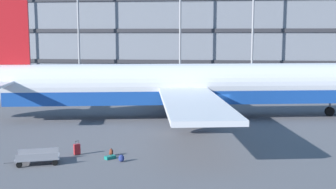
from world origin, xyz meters
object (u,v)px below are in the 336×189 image
Objects in this scene: suitcase_orange at (77,149)px; suitcase_laid_flat at (110,157)px; airliner at (187,86)px; backpack_black at (121,158)px; backpack_navy at (111,152)px; baggage_cart at (38,157)px.

suitcase_laid_flat is (2.39, -0.64, -0.30)m from suitcase_orange.
airliner reaches higher than suitcase_laid_flat.
suitcase_orange is at bearing 159.57° from backpack_black.
airliner is 78.90× the size of backpack_navy.
airliner is 56.18× the size of suitcase_laid_flat.
suitcase_orange is 2.83m from baggage_cart.
airliner is 12.62× the size of baggage_cart.
suitcase_orange is 0.29× the size of baggage_cart.
backpack_navy is (-0.11, 0.70, 0.13)m from suitcase_laid_flat.
airliner is at bearing 64.60° from suitcase_orange.
suitcase_orange reaches higher than backpack_black.
airliner is at bearing 77.77° from backpack_black.
baggage_cart is at bearing -117.55° from airliner.
backpack_navy is at bearing -107.17° from airliner.
suitcase_laid_flat is 4.46m from baggage_cart.
baggage_cart is (-8.25, -15.82, -2.63)m from airliner.
airliner reaches higher than backpack_navy.
backpack_black is 0.15× the size of baggage_cart.
baggage_cart is at bearing -159.61° from suitcase_laid_flat.
suitcase_laid_flat is at bearing 20.39° from baggage_cart.
airliner is 14.49m from backpack_navy.
baggage_cart is at bearing -129.06° from suitcase_orange.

